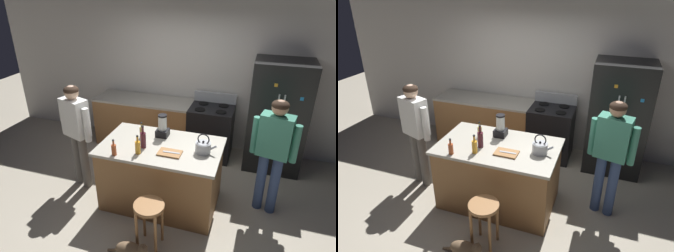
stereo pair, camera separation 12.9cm
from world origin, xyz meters
The scene contains 18 objects.
ground_plane centered at (0.00, 0.00, 0.00)m, with size 14.00×14.00×0.00m, color #B2A893.
back_wall centered at (0.00, 1.95, 1.35)m, with size 8.00×0.10×2.70m, color silver.
kitchen_island centered at (0.00, 0.00, 0.47)m, with size 1.62×0.99×0.93m.
back_counter_run centered at (-0.80, 1.55, 0.47)m, with size 2.00×0.64×0.93m.
refrigerator centered at (1.48, 1.50, 0.92)m, with size 0.90×0.73×1.85m.
stove_range centered at (0.41, 1.52, 0.48)m, with size 0.76×0.65×1.11m.
person_by_island_left centered at (-1.32, 0.02, 0.99)m, with size 0.59×0.34×1.63m.
person_by_sink_right centered at (1.43, 0.29, 1.00)m, with size 0.60×0.30×1.65m.
bar_stool centered at (0.13, -0.82, 0.49)m, with size 0.36×0.36×0.62m.
cat centered at (0.00, -1.06, 0.11)m, with size 0.52×0.18×0.26m.
blender_appliance centered at (-0.07, 0.26, 1.07)m, with size 0.17×0.17×0.33m.
bottle_cooking_sauce centered at (-0.49, -0.41, 1.01)m, with size 0.06×0.06×0.22m.
bottle_soda centered at (-0.21, -0.29, 1.03)m, with size 0.07×0.07×0.26m.
bottle_vinegar centered at (-0.33, 0.13, 1.02)m, with size 0.06×0.06×0.24m.
bottle_wine centered at (-0.21, -0.12, 1.05)m, with size 0.08×0.08×0.32m.
tea_kettle centered at (0.57, -0.01, 1.01)m, with size 0.28×0.20×0.27m.
cutting_board centered at (0.18, -0.17, 0.94)m, with size 0.30×0.20×0.02m, color #9E6B3D.
chef_knife centered at (0.20, -0.17, 0.96)m, with size 0.22×0.03×0.01m, color #B7BABF.
Camera 1 is at (1.18, -3.32, 2.93)m, focal length 32.22 mm.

